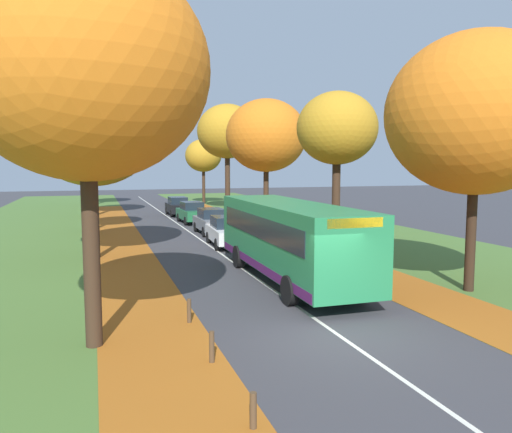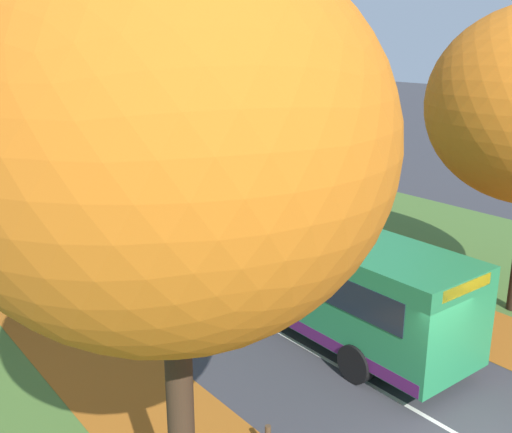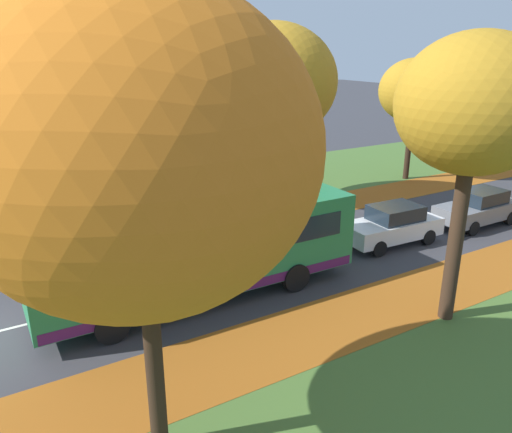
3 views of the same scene
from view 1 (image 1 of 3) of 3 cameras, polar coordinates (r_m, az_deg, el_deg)
The scene contains 24 objects.
ground_plane at distance 13.55m, azimuth 9.37°, elevation -13.20°, with size 160.00×160.00×0.00m, color #38383D.
grass_verge_left at distance 31.82m, azimuth -23.75°, elevation -2.56°, with size 12.00×90.00×0.01m, color #476B2D.
leaf_litter_left at distance 25.76m, azimuth -14.81°, elevation -4.14°, with size 2.80×60.00×0.00m, color #9E5619.
grass_verge_right at distance 35.09m, azimuth 7.68°, elevation -1.36°, with size 12.00×90.00×0.01m, color #476B2D.
leaf_litter_right at distance 27.80m, azimuth 4.50°, elevation -3.23°, with size 2.80×60.00×0.00m, color #9E5619.
road_centre_line at distance 32.21m, azimuth -7.24°, elevation -2.01°, with size 0.12×80.00×0.01m, color silver.
tree_left_nearest at distance 12.68m, azimuth -18.96°, elevation 15.61°, with size 5.82×5.82×9.26m.
tree_left_near at distance 24.73m, azimuth -18.20°, elevation 9.56°, with size 6.01×6.01×8.83m.
tree_left_mid at distance 34.67m, azimuth -18.85°, elevation 6.96°, with size 4.07×4.07×7.09m.
tree_left_far at distance 45.35m, azimuth -18.38°, elevation 8.48°, with size 5.30×5.30×9.09m.
tree_left_distant at distance 57.26m, azimuth -18.67°, elevation 7.91°, with size 4.72×4.72×8.88m.
tree_right_nearest at distance 18.87m, azimuth 23.87°, elevation 10.65°, with size 6.13×6.13×8.91m.
tree_right_near at distance 26.22m, azimuth 9.25°, elevation 9.83°, with size 4.15×4.15×8.16m.
tree_right_mid at distance 37.36m, azimuth 1.17°, elevation 9.22°, with size 5.98×5.98×9.28m.
tree_right_far at distance 48.25m, azimuth -3.30°, elevation 9.65°, with size 5.74×5.74×10.19m.
tree_right_distant at distance 57.42m, azimuth -6.04°, elevation 6.92°, with size 4.13×4.13×7.34m.
bollard_nearest at distance 8.97m, azimuth -0.32°, elevation -21.32°, with size 0.12×0.12×0.64m, color #4C3823.
bollard_second at distance 11.57m, azimuth -5.08°, elevation -14.64°, with size 0.12×0.12×0.72m, color #4C3823.
bollard_third at distance 14.35m, azimuth -7.65°, elevation -10.65°, with size 0.12×0.12×0.69m, color #4C3823.
bus at distance 19.04m, azimuth 3.74°, elevation -2.30°, with size 2.75×10.43×2.98m.
car_white_lead at distance 27.26m, azimuth -3.37°, elevation -1.70°, with size 1.94×4.28×1.62m.
car_grey_following at distance 32.19m, azimuth -5.08°, elevation -0.54°, with size 1.79×4.20×1.62m.
car_green_third_in_line at distance 38.36m, azimuth -7.30°, elevation 0.48°, with size 1.92×4.27×1.62m.
car_black_fourth_in_line at distance 44.25m, azimuth -8.90°, elevation 1.17°, with size 1.82×4.22×1.62m.
Camera 1 is at (-5.96, -11.34, 4.42)m, focal length 35.00 mm.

